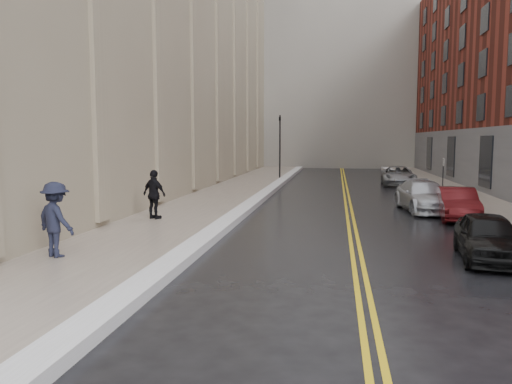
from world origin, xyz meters
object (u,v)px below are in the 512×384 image
(car_silver_near, at_px, (424,196))
(pedestrian_b, at_px, (56,219))
(pedestrian_c, at_px, (154,194))
(car_silver_far, at_px, (398,176))
(car_black, at_px, (488,237))
(car_maroon, at_px, (457,204))

(car_silver_near, relative_size, pedestrian_b, 2.37)
(pedestrian_c, bearing_deg, car_silver_far, -97.23)
(car_black, relative_size, car_silver_far, 0.77)
(car_black, bearing_deg, pedestrian_c, 164.49)
(car_maroon, relative_size, car_silver_near, 0.84)
(car_black, distance_m, car_silver_near, 9.46)
(pedestrian_b, bearing_deg, car_maroon, -118.09)
(car_maroon, height_order, pedestrian_b, pedestrian_b)
(car_silver_far, height_order, pedestrian_c, pedestrian_c)
(car_silver_near, height_order, pedestrian_b, pedestrian_b)
(car_silver_far, relative_size, pedestrian_c, 2.53)
(car_black, distance_m, pedestrian_b, 11.66)
(car_silver_near, height_order, pedestrian_c, pedestrian_c)
(car_maroon, bearing_deg, car_silver_far, 96.47)
(car_silver_far, bearing_deg, car_black, -88.42)
(car_maroon, relative_size, pedestrian_b, 1.98)
(pedestrian_b, height_order, pedestrian_c, pedestrian_b)
(car_black, height_order, car_silver_near, car_silver_near)
(car_maroon, xyz_separation_m, pedestrian_c, (-11.99, -2.70, 0.46))
(car_silver_near, bearing_deg, car_silver_far, 81.38)
(car_silver_near, xyz_separation_m, pedestrian_b, (-11.34, -11.51, 0.46))
(pedestrian_b, bearing_deg, pedestrian_c, -67.58)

